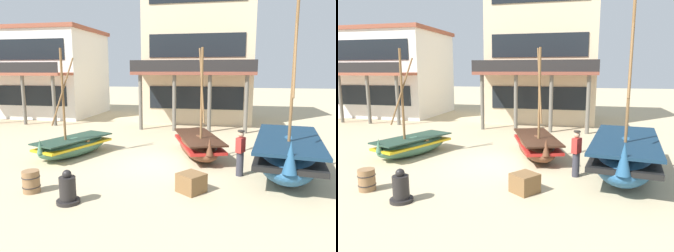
% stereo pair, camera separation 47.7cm
% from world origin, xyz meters
% --- Properties ---
extents(ground_plane, '(120.00, 120.00, 0.00)m').
position_xyz_m(ground_plane, '(0.00, 0.00, 0.00)').
color(ground_plane, tan).
extents(fishing_boat_near_left, '(2.54, 3.87, 4.70)m').
position_xyz_m(fishing_boat_near_left, '(-4.19, 0.41, 0.47)').
color(fishing_boat_near_left, '#427056').
rests_on(fishing_boat_near_left, ground).
extents(fishing_boat_centre_large, '(2.95, 5.75, 7.66)m').
position_xyz_m(fishing_boat_centre_large, '(4.74, -0.38, 0.77)').
color(fishing_boat_centre_large, '#23517A').
rests_on(fishing_boat_centre_large, ground).
extents(fishing_boat_far_right, '(2.68, 4.24, 4.71)m').
position_xyz_m(fishing_boat_far_right, '(1.30, 1.32, 0.53)').
color(fishing_boat_far_right, brown).
rests_on(fishing_boat_far_right, ground).
extents(fisherman_by_hull, '(0.37, 0.42, 1.68)m').
position_xyz_m(fisherman_by_hull, '(3.03, -0.94, 0.83)').
color(fisherman_by_hull, '#33333D').
rests_on(fisherman_by_hull, ground).
extents(capstan_winch, '(0.67, 0.67, 1.00)m').
position_xyz_m(capstan_winch, '(-1.89, -4.34, 0.39)').
color(capstan_winch, black).
rests_on(capstan_winch, ground).
extents(wooden_barrel, '(0.56, 0.56, 0.70)m').
position_xyz_m(wooden_barrel, '(-3.43, -3.81, 0.35)').
color(wooden_barrel, olive).
rests_on(wooden_barrel, ground).
extents(cargo_crate, '(1.02, 1.02, 0.61)m').
position_xyz_m(cargo_crate, '(1.49, -2.82, 0.30)').
color(cargo_crate, brown).
rests_on(cargo_crate, ground).
extents(harbor_building_main, '(8.00, 8.79, 10.84)m').
position_xyz_m(harbor_building_main, '(0.28, 12.37, 5.41)').
color(harbor_building_main, beige).
rests_on(harbor_building_main, ground).
extents(harbor_building_annex, '(8.47, 9.24, 7.18)m').
position_xyz_m(harbor_building_annex, '(-12.77, 12.72, 3.60)').
color(harbor_building_annex, white).
rests_on(harbor_building_annex, ground).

